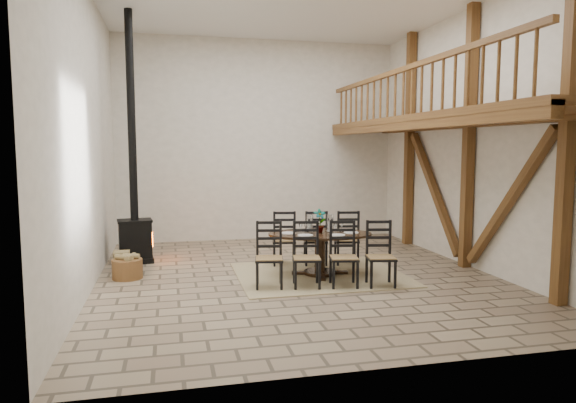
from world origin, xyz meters
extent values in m
plane|color=gray|center=(0.00, 0.00, 0.00)|extent=(8.00, 8.00, 0.00)
cube|color=white|center=(0.00, 4.00, 2.50)|extent=(7.00, 0.02, 5.00)
cube|color=white|center=(0.00, -4.00, 2.50)|extent=(7.00, 0.02, 5.00)
cube|color=white|center=(-3.50, 0.00, 2.50)|extent=(0.02, 8.00, 5.00)
cube|color=white|center=(3.50, 0.00, 2.50)|extent=(0.02, 8.00, 5.00)
cube|color=brown|center=(3.38, -2.50, 2.50)|extent=(0.18, 0.18, 5.00)
cube|color=brown|center=(3.38, 0.00, 2.50)|extent=(0.18, 0.18, 5.00)
cube|color=brown|center=(3.38, 2.50, 2.50)|extent=(0.18, 0.18, 5.00)
cube|color=brown|center=(3.38, -1.25, 1.40)|extent=(0.14, 2.16, 2.54)
cube|color=brown|center=(3.38, 1.25, 1.40)|extent=(0.14, 2.16, 2.54)
cube|color=brown|center=(3.38, 0.00, 2.80)|extent=(0.20, 7.80, 0.20)
cube|color=brown|center=(2.70, 0.00, 2.85)|extent=(1.60, 7.80, 0.12)
cube|color=brown|center=(2.00, 0.00, 2.75)|extent=(0.18, 7.80, 0.22)
cube|color=brown|center=(2.00, 0.00, 3.75)|extent=(0.09, 7.60, 0.09)
cube|color=brown|center=(2.00, 0.00, 3.33)|extent=(0.06, 7.60, 0.86)
cube|color=tan|center=(0.42, 0.00, 0.01)|extent=(3.00, 2.50, 0.02)
ellipsoid|color=black|center=(0.42, 0.00, 0.76)|extent=(2.06, 1.46, 0.04)
cylinder|color=black|center=(0.42, 0.00, 0.37)|extent=(0.19, 0.19, 0.70)
cylinder|color=black|center=(0.42, 0.00, 0.05)|extent=(0.58, 0.58, 0.06)
cube|color=#A57D4C|center=(-0.64, -0.65, 0.50)|extent=(0.53, 0.51, 0.04)
cube|color=black|center=(-0.64, -0.65, 0.24)|extent=(0.51, 0.51, 0.48)
cube|color=black|center=(-0.61, -0.46, 0.79)|extent=(0.40, 0.11, 0.62)
cube|color=#A57D4C|center=(-0.03, -0.76, 0.50)|extent=(0.53, 0.51, 0.04)
cube|color=black|center=(-0.03, -0.76, 0.24)|extent=(0.51, 0.51, 0.48)
cube|color=black|center=(0.00, -0.57, 0.79)|extent=(0.40, 0.11, 0.62)
cube|color=#A57D4C|center=(0.58, -0.88, 0.50)|extent=(0.53, 0.51, 0.04)
cube|color=black|center=(0.58, -0.88, 0.24)|extent=(0.51, 0.51, 0.48)
cube|color=black|center=(0.61, -0.68, 0.79)|extent=(0.40, 0.11, 0.62)
cube|color=#A57D4C|center=(1.19, -0.99, 0.50)|extent=(0.53, 0.51, 0.04)
cube|color=black|center=(1.19, -0.99, 0.24)|extent=(0.51, 0.51, 0.48)
cube|color=black|center=(1.23, -0.79, 0.79)|extent=(0.40, 0.11, 0.62)
cube|color=#A57D4C|center=(-0.04, 0.93, 0.50)|extent=(0.53, 0.51, 0.04)
cube|color=black|center=(-0.04, 0.93, 0.24)|extent=(0.51, 0.51, 0.48)
cube|color=black|center=(-0.08, 0.73, 0.79)|extent=(0.40, 0.11, 0.62)
cube|color=#A57D4C|center=(0.57, 0.81, 0.50)|extent=(0.53, 0.51, 0.04)
cube|color=black|center=(0.57, 0.81, 0.24)|extent=(0.51, 0.51, 0.48)
cube|color=black|center=(0.54, 0.62, 0.79)|extent=(0.40, 0.11, 0.62)
cube|color=#A57D4C|center=(1.18, 0.70, 0.50)|extent=(0.53, 0.51, 0.04)
cube|color=black|center=(1.18, 0.70, 0.24)|extent=(0.51, 0.51, 0.48)
cube|color=black|center=(1.15, 0.51, 0.79)|extent=(0.40, 0.11, 0.62)
cube|color=white|center=(0.42, 0.00, 0.78)|extent=(1.56, 0.98, 0.01)
cube|color=white|center=(0.42, 0.00, 0.87)|extent=(0.97, 0.47, 0.18)
cylinder|color=white|center=(0.24, 0.03, 0.95)|extent=(0.12, 0.12, 0.34)
cylinder|color=white|center=(0.61, -0.04, 0.95)|extent=(0.12, 0.12, 0.34)
cylinder|color=silver|center=(0.24, 0.03, 0.86)|extent=(0.06, 0.06, 0.16)
cylinder|color=silver|center=(0.61, -0.04, 0.86)|extent=(0.06, 0.06, 0.16)
imported|color=#4C723F|center=(0.43, 0.05, 1.00)|extent=(0.25, 0.19, 0.44)
cube|color=black|center=(-2.93, 1.85, 0.05)|extent=(0.74, 0.61, 0.10)
cube|color=black|center=(-2.93, 1.85, 0.47)|extent=(0.68, 0.55, 0.73)
cube|color=#FF590C|center=(-2.61, 1.89, 0.47)|extent=(0.06, 0.29, 0.29)
cube|color=black|center=(-2.93, 1.85, 0.86)|extent=(0.73, 0.59, 0.04)
cylinder|color=black|center=(-2.93, 1.85, 2.94)|extent=(0.16, 0.16, 4.12)
cylinder|color=brown|center=(-2.99, 0.53, 0.17)|extent=(0.53, 0.53, 0.35)
cube|color=#A08C59|center=(-2.99, 0.53, 0.39)|extent=(0.29, 0.29, 0.10)
cube|color=#A08C59|center=(-3.13, 1.08, 0.20)|extent=(0.29, 0.20, 0.40)
camera|label=1|loc=(-2.22, -8.84, 2.32)|focal=32.00mm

